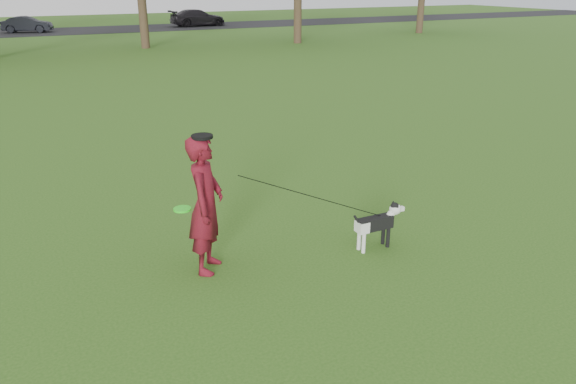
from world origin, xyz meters
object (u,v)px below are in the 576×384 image
man (206,205)px  car_right (198,18)px  dog (378,221)px  car_mid (27,24)px

man → car_right: man is taller
man → dog: bearing=-68.5°
dog → man: bearing=168.7°
dog → car_mid: bearing=93.8°
man → car_mid: man is taller
man → dog: 2.57m
man → car_mid: bearing=33.1°
dog → car_right: 41.69m
car_right → car_mid: bearing=86.6°
car_mid → car_right: 12.95m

